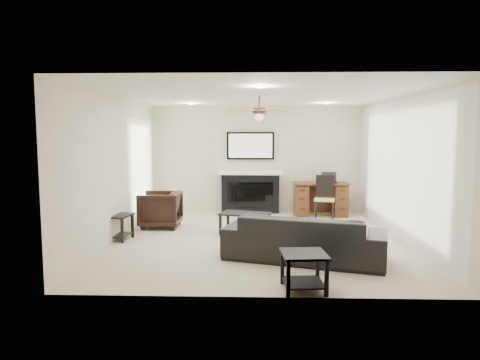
{
  "coord_description": "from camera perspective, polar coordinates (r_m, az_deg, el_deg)",
  "views": [
    {
      "loc": [
        -0.09,
        -7.44,
        1.83
      ],
      "look_at": [
        -0.34,
        0.2,
        1.03
      ],
      "focal_mm": 32.0,
      "sensor_mm": 36.0,
      "label": 1
    }
  ],
  "objects": [
    {
      "name": "armchair",
      "position": [
        8.66,
        -10.58,
        -3.88
      ],
      "size": [
        0.79,
        0.77,
        0.72
      ],
      "primitive_type": "imported",
      "rotation": [
        0.0,
        0.0,
        -1.58
      ],
      "color": "black",
      "rests_on": "ground"
    },
    {
      "name": "coffee_table",
      "position": [
        7.95,
        0.68,
        -5.83
      ],
      "size": [
        1.0,
        0.73,
        0.4
      ],
      "primitive_type": "cube",
      "rotation": [
        0.0,
        0.0,
        -0.28
      ],
      "color": "black",
      "rests_on": "ground"
    },
    {
      "name": "desk",
      "position": [
        9.9,
        10.66,
        -2.52
      ],
      "size": [
        1.22,
        0.56,
        0.76
      ],
      "primitive_type": "cube",
      "color": "#361F0D",
      "rests_on": "ground"
    },
    {
      "name": "fireplace_unit",
      "position": [
        10.06,
        1.39,
        1.01
      ],
      "size": [
        1.52,
        0.34,
        1.91
      ],
      "primitive_type": "cube",
      "color": "black",
      "rests_on": "ground"
    },
    {
      "name": "end_table_near",
      "position": [
        5.22,
        8.47,
        -11.97
      ],
      "size": [
        0.56,
        0.56,
        0.45
      ],
      "primitive_type": "cube",
      "rotation": [
        0.0,
        0.0,
        0.08
      ],
      "color": "black",
      "rests_on": "ground"
    },
    {
      "name": "desk_chair",
      "position": [
        9.35,
        11.19,
        -2.39
      ],
      "size": [
        0.5,
        0.52,
        0.97
      ],
      "primitive_type": "cube",
      "rotation": [
        0.0,
        0.0,
        -0.21
      ],
      "color": "black",
      "rests_on": "ground"
    },
    {
      "name": "sofa",
      "position": [
        6.41,
        8.54,
        -7.54
      ],
      "size": [
        2.48,
        1.52,
        0.68
      ],
      "primitive_type": "imported",
      "rotation": [
        0.0,
        0.0,
        2.85
      ],
      "color": "black",
      "rests_on": "ground"
    },
    {
      "name": "laptop",
      "position": [
        9.86,
        11.89,
        0.31
      ],
      "size": [
        0.33,
        0.24,
        0.23
      ],
      "primitive_type": "cube",
      "color": "black",
      "rests_on": "desk"
    },
    {
      "name": "end_table_left",
      "position": [
        7.84,
        -16.17,
        -6.06
      ],
      "size": [
        0.56,
        0.56,
        0.45
      ],
      "primitive_type": "cube",
      "rotation": [
        0.0,
        0.0,
        -0.14
      ],
      "color": "black",
      "rests_on": "ground"
    },
    {
      "name": "room_shell",
      "position": [
        7.52,
        3.98,
        4.87
      ],
      "size": [
        5.5,
        5.54,
        2.52
      ],
      "color": "#C1B79B",
      "rests_on": "ground"
    }
  ]
}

